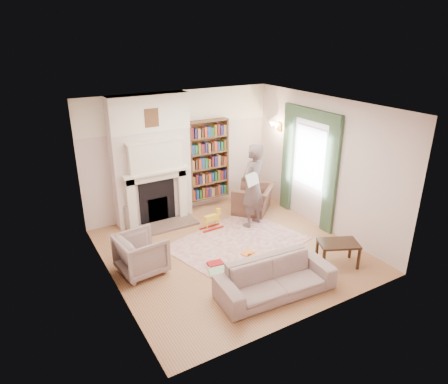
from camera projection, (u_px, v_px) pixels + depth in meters
floor at (230, 251)px, 7.78m from camera, size 4.50×4.50×0.00m
ceiling at (231, 106)px, 6.73m from camera, size 4.50×4.50×0.00m
wall_back at (180, 153)px, 9.06m from camera, size 4.50×0.00×4.50m
wall_front at (316, 235)px, 5.45m from camera, size 4.50×0.00×4.50m
wall_left at (107, 210)px, 6.21m from camera, size 0.00×4.50×4.50m
wall_right at (323, 164)px, 8.30m from camera, size 0.00×4.50×4.50m
fireplace at (152, 161)px, 8.55m from camera, size 1.70×0.58×2.80m
bookcase at (208, 160)px, 9.34m from camera, size 1.00×0.24×1.85m
window at (310, 157)px, 8.60m from camera, size 0.02×0.90×1.30m
curtain_left at (331, 178)px, 8.11m from camera, size 0.07×0.32×2.40m
curtain_right at (288, 160)px, 9.23m from camera, size 0.07×0.32×2.40m
pelmet at (312, 114)px, 8.22m from camera, size 0.09×1.70×0.24m
wall_sconce at (273, 128)px, 9.21m from camera, size 0.20×0.24×0.24m
rug at (238, 243)px, 8.05m from camera, size 2.89×2.48×0.01m
armchair_reading at (254, 199)px, 9.40m from camera, size 1.28×1.27×0.62m
armchair_left at (141, 254)px, 6.99m from camera, size 0.86×0.84×0.71m
sofa at (275, 278)px, 6.43m from camera, size 1.98×0.89×0.56m
man_reading at (253, 186)px, 8.48m from camera, size 0.79×0.65×1.84m
newspaper at (252, 179)px, 8.15m from camera, size 0.39×0.24×0.25m
coffee_table at (337, 253)px, 7.26m from camera, size 0.82×0.70×0.45m
paraffin_heater at (130, 217)px, 8.56m from camera, size 0.32×0.32×0.55m
rocking_horse at (211, 220)px, 8.55m from camera, size 0.51×0.22×0.44m
board_game at (218, 271)px, 7.07m from camera, size 0.41×0.41×0.03m
game_box_lid at (215, 264)px, 7.28m from camera, size 0.30×0.21×0.05m
comic_annuals at (256, 255)px, 7.58m from camera, size 0.63×0.53×0.02m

